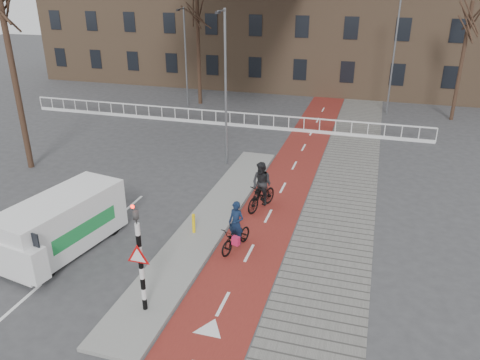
# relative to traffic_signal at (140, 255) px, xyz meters

# --- Properties ---
(ground) EXTENTS (120.00, 120.00, 0.00)m
(ground) POSITION_rel_traffic_signal_xyz_m (0.60, 2.02, -1.99)
(ground) COLOR #38383A
(ground) RESTS_ON ground
(bike_lane) EXTENTS (2.50, 60.00, 0.01)m
(bike_lane) POSITION_rel_traffic_signal_xyz_m (2.10, 12.02, -1.98)
(bike_lane) COLOR maroon
(bike_lane) RESTS_ON ground
(sidewalk) EXTENTS (3.00, 60.00, 0.01)m
(sidewalk) POSITION_rel_traffic_signal_xyz_m (4.90, 12.02, -1.98)
(sidewalk) COLOR slate
(sidewalk) RESTS_ON ground
(curb_island) EXTENTS (1.80, 16.00, 0.12)m
(curb_island) POSITION_rel_traffic_signal_xyz_m (-0.10, 6.02, -1.93)
(curb_island) COLOR gray
(curb_island) RESTS_ON ground
(traffic_signal) EXTENTS (0.80, 0.80, 3.68)m
(traffic_signal) POSITION_rel_traffic_signal_xyz_m (0.00, 0.00, 0.00)
(traffic_signal) COLOR black
(traffic_signal) RESTS_ON curb_island
(bollard) EXTENTS (0.12, 0.12, 0.78)m
(bollard) POSITION_rel_traffic_signal_xyz_m (-0.30, 4.68, -1.48)
(bollard) COLOR yellow
(bollard) RESTS_ON curb_island
(cyclist_near) EXTENTS (1.10, 1.91, 1.90)m
(cyclist_near) POSITION_rel_traffic_signal_xyz_m (1.57, 4.17, -1.35)
(cyclist_near) COLOR black
(cyclist_near) RESTS_ON bike_lane
(cyclist_far) EXTENTS (1.21, 2.06, 2.12)m
(cyclist_far) POSITION_rel_traffic_signal_xyz_m (1.65, 7.60, -1.11)
(cyclist_far) COLOR black
(cyclist_far) RESTS_ON bike_lane
(van) EXTENTS (2.70, 5.02, 2.05)m
(van) POSITION_rel_traffic_signal_xyz_m (-4.44, 2.39, -0.91)
(van) COLOR white
(van) RESTS_ON ground
(railing) EXTENTS (28.00, 0.10, 0.99)m
(railing) POSITION_rel_traffic_signal_xyz_m (-4.40, 19.02, -1.68)
(railing) COLOR silver
(railing) RESTS_ON ground
(tree_left) EXTENTS (0.29, 0.29, 9.32)m
(tree_left) POSITION_rel_traffic_signal_xyz_m (-11.20, 8.89, 2.67)
(tree_left) COLOR #301D15
(tree_left) RESTS_ON ground
(tree_mid) EXTENTS (0.29, 0.29, 8.07)m
(tree_mid) POSITION_rel_traffic_signal_xyz_m (-7.54, 24.21, 2.05)
(tree_mid) COLOR #301D15
(tree_mid) RESTS_ON ground
(tree_right) EXTENTS (0.24, 0.24, 7.86)m
(tree_right) POSITION_rel_traffic_signal_xyz_m (11.10, 24.87, 1.94)
(tree_right) COLOR #301D15
(tree_right) RESTS_ON ground
(streetlight_near) EXTENTS (0.12, 0.12, 7.88)m
(streetlight_near) POSITION_rel_traffic_signal_xyz_m (-1.45, 12.29, 1.95)
(streetlight_near) COLOR slate
(streetlight_near) RESTS_ON ground
(streetlight_left) EXTENTS (0.12, 0.12, 7.25)m
(streetlight_left) POSITION_rel_traffic_signal_xyz_m (-8.20, 23.25, 1.64)
(streetlight_left) COLOR slate
(streetlight_left) RESTS_ON ground
(streetlight_right) EXTENTS (0.12, 0.12, 8.21)m
(streetlight_right) POSITION_rel_traffic_signal_xyz_m (6.71, 25.44, 2.11)
(streetlight_right) COLOR slate
(streetlight_right) RESTS_ON ground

